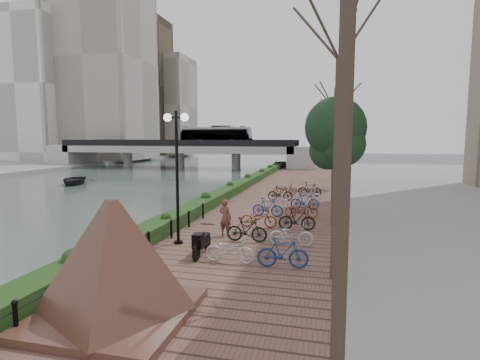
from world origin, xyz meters
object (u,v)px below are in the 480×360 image
(lamppost, at_px, (177,150))
(motorcycle, at_px, (202,241))
(pedestrian, at_px, (225,218))
(granite_monument, at_px, (114,259))
(boat, at_px, (74,180))

(lamppost, relative_size, motorcycle, 3.20)
(motorcycle, relative_size, pedestrian, 1.02)
(granite_monument, xyz_separation_m, pedestrian, (0.48, 7.68, -0.62))
(granite_monument, relative_size, pedestrian, 2.96)
(boat, bearing_deg, motorcycle, -67.41)
(motorcycle, distance_m, pedestrian, 2.76)
(motorcycle, bearing_deg, boat, 133.57)
(pedestrian, bearing_deg, motorcycle, 105.79)
(lamppost, height_order, boat, lamppost)
(granite_monument, distance_m, pedestrian, 7.72)
(motorcycle, xyz_separation_m, boat, (-20.75, 20.08, -0.53))
(granite_monument, bearing_deg, motorcycle, 85.38)
(pedestrian, bearing_deg, boat, -22.20)
(lamppost, relative_size, boat, 1.18)
(lamppost, bearing_deg, pedestrian, 46.44)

